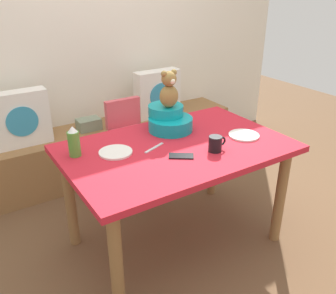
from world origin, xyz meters
TOP-DOWN VIEW (x-y plane):
  - ground_plane at (0.00, 0.00)m, footprint 8.00×8.00m
  - back_wall at (0.00, 1.47)m, footprint 4.40×0.10m
  - window_bench at (0.00, 1.20)m, footprint 2.60×0.44m
  - pillow_floral_left at (-0.69, 1.18)m, footprint 0.44×0.15m
  - pillow_floral_right at (0.57, 1.18)m, footprint 0.44×0.15m
  - book_stack at (-0.13, 1.20)m, footprint 0.20×0.14m
  - dining_table at (0.00, 0.00)m, footprint 1.39×0.90m
  - highchair at (0.06, 0.76)m, footprint 0.34×0.45m
  - infant_seat_teal at (0.10, 0.25)m, footprint 0.30×0.33m
  - teddy_bear at (0.10, 0.25)m, footprint 0.13×0.12m
  - ketchup_bottle at (-0.58, 0.20)m, footprint 0.07×0.07m
  - coffee_mug at (0.15, -0.19)m, footprint 0.12×0.08m
  - dinner_plate_near at (0.45, -0.12)m, footprint 0.20×0.20m
  - dinner_plate_far at (-0.37, 0.11)m, footprint 0.20×0.20m
  - cell_phone at (-0.06, -0.14)m, footprint 0.16×0.14m
  - table_fork at (-0.14, 0.04)m, footprint 0.16×0.08m

SIDE VIEW (x-z plane):
  - ground_plane at x=0.00m, z-range 0.00..0.00m
  - window_bench at x=0.00m, z-range 0.00..0.46m
  - book_stack at x=-0.13m, z-range 0.46..0.56m
  - highchair at x=0.06m, z-range 0.13..0.92m
  - dining_table at x=0.00m, z-range 0.27..1.01m
  - pillow_floral_left at x=-0.69m, z-range 0.46..0.90m
  - pillow_floral_right at x=0.57m, z-range 0.46..0.90m
  - table_fork at x=-0.14m, z-range 0.74..0.75m
  - cell_phone at x=-0.06m, z-range 0.74..0.75m
  - dinner_plate_near at x=0.45m, z-range 0.74..0.75m
  - dinner_plate_far at x=-0.37m, z-range 0.74..0.75m
  - coffee_mug at x=0.15m, z-range 0.74..0.84m
  - infant_seat_teal at x=0.10m, z-range 0.73..0.89m
  - ketchup_bottle at x=-0.58m, z-range 0.73..0.92m
  - teddy_bear at x=0.10m, z-range 0.89..1.14m
  - back_wall at x=0.00m, z-range 0.00..2.60m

